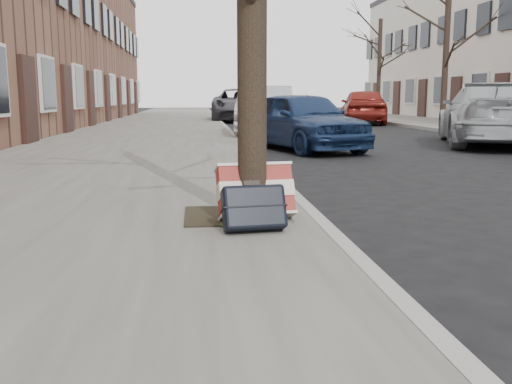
{
  "coord_description": "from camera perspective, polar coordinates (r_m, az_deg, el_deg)",
  "views": [
    {
      "loc": [
        -2.31,
        -3.78,
        1.17
      ],
      "look_at": [
        -1.83,
        0.8,
        0.4
      ],
      "focal_mm": 40.0,
      "sensor_mm": 36.0,
      "label": 1
    }
  ],
  "objects": [
    {
      "name": "dirt_patch",
      "position": [
        5.1,
        -2.36,
        -2.34
      ],
      "size": [
        0.85,
        0.85,
        0.02
      ],
      "primitive_type": "cube",
      "color": "black",
      "rests_on": "near_sidewalk"
    },
    {
      "name": "car_near_mid",
      "position": [
        17.1,
        0.9,
        8.08
      ],
      "size": [
        2.16,
        4.72,
        1.5
      ],
      "primitive_type": "imported",
      "rotation": [
        0.0,
        0.0,
        -0.13
      ],
      "color": "#B8BBC0",
      "rests_on": "ground"
    },
    {
      "name": "car_near_back",
      "position": [
        27.69,
        -1.73,
        8.69
      ],
      "size": [
        2.8,
        5.73,
        1.57
      ],
      "primitive_type": "imported",
      "rotation": [
        0.0,
        0.0,
        -0.04
      ],
      "color": "#3A393F",
      "rests_on": "ground"
    },
    {
      "name": "car_far_front",
      "position": [
        15.08,
        22.3,
        7.2
      ],
      "size": [
        3.74,
        5.59,
        1.51
      ],
      "primitive_type": "imported",
      "rotation": [
        0.0,
        0.0,
        2.8
      ],
      "color": "#A1A4A8",
      "rests_on": "ground"
    },
    {
      "name": "tree_far_b",
      "position": [
        23.45,
        18.44,
        12.62
      ],
      "size": [
        0.23,
        0.23,
        5.04
      ],
      "primitive_type": "cylinder",
      "color": "black",
      "rests_on": "far_sidewalk"
    },
    {
      "name": "suitcase_navy",
      "position": [
        4.48,
        -0.22,
        -1.54
      ],
      "size": [
        0.53,
        0.35,
        0.39
      ],
      "primitive_type": "cube",
      "rotation": [
        -0.42,
        0.0,
        0.13
      ],
      "color": "black",
      "rests_on": "near_sidewalk"
    },
    {
      "name": "car_near_front",
      "position": [
        12.75,
        4.71,
        7.15
      ],
      "size": [
        2.64,
        4.14,
        1.31
      ],
      "primitive_type": "imported",
      "rotation": [
        0.0,
        0.0,
        0.31
      ],
      "color": "navy",
      "rests_on": "ground"
    },
    {
      "name": "suitcase_red",
      "position": [
        4.91,
        -0.08,
        0.05
      ],
      "size": [
        0.68,
        0.43,
        0.49
      ],
      "primitive_type": "cube",
      "rotation": [
        -0.42,
        0.0,
        0.14
      ],
      "color": "maroon",
      "rests_on": "near_sidewalk"
    },
    {
      "name": "car_far_back",
      "position": [
        25.45,
        10.65,
        8.42
      ],
      "size": [
        2.69,
        4.78,
        1.53
      ],
      "primitive_type": "imported",
      "rotation": [
        0.0,
        0.0,
        2.94
      ],
      "color": "maroon",
      "rests_on": "ground"
    },
    {
      "name": "near_sidewalk",
      "position": [
        18.86,
        -10.23,
        5.97
      ],
      "size": [
        5.0,
        70.0,
        0.12
      ],
      "primitive_type": "cube",
      "color": "slate",
      "rests_on": "ground"
    },
    {
      "name": "tree_far_c",
      "position": [
        30.94,
        12.21,
        11.98
      ],
      "size": [
        0.21,
        0.21,
        5.01
      ],
      "primitive_type": "cylinder",
      "color": "black",
      "rests_on": "far_sidewalk"
    },
    {
      "name": "far_sidewalk",
      "position": [
        21.36,
        22.42,
        5.8
      ],
      "size": [
        4.0,
        70.0,
        0.12
      ],
      "primitive_type": "cube",
      "color": "slate",
      "rests_on": "ground"
    }
  ]
}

